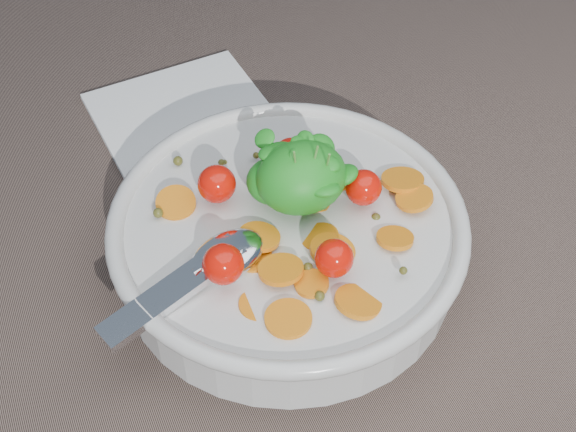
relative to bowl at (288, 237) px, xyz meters
name	(u,v)px	position (x,y,z in m)	size (l,w,h in m)	color
ground	(294,262)	(0.00, 0.00, -0.03)	(6.00, 6.00, 0.00)	#715B50
bowl	(288,237)	(0.00, 0.00, 0.00)	(0.26, 0.25, 0.10)	silver
napkin	(182,114)	(-0.02, 0.19, -0.03)	(0.14, 0.12, 0.01)	white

